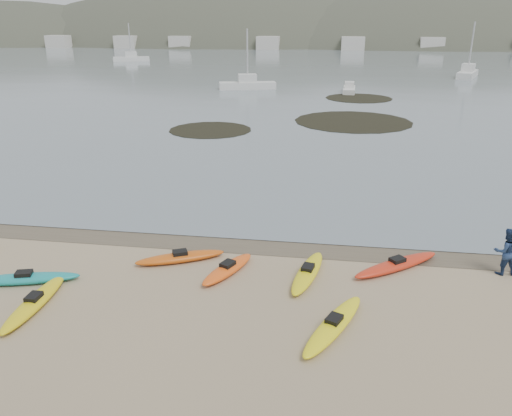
# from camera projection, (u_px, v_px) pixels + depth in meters

# --- Properties ---
(ground) EXTENTS (600.00, 600.00, 0.00)m
(ground) POSITION_uv_depth(u_px,v_px,m) (256.00, 241.00, 21.47)
(ground) COLOR tan
(ground) RESTS_ON ground
(wet_sand) EXTENTS (60.00, 60.00, 0.00)m
(wet_sand) POSITION_uv_depth(u_px,v_px,m) (255.00, 243.00, 21.19)
(wet_sand) COLOR brown
(wet_sand) RESTS_ON ground
(water) EXTENTS (1200.00, 1200.00, 0.00)m
(water) POSITION_uv_depth(u_px,v_px,m) (330.00, 35.00, 298.95)
(water) COLOR slate
(water) RESTS_ON ground
(kayaks) EXTENTS (23.29, 8.91, 0.34)m
(kayaks) POSITION_uv_depth(u_px,v_px,m) (227.00, 276.00, 18.12)
(kayaks) COLOR #FF5C16
(kayaks) RESTS_ON ground
(person_east) EXTENTS (0.98, 0.82, 1.82)m
(person_east) POSITION_uv_depth(u_px,v_px,m) (506.00, 251.00, 18.37)
(person_east) COLOR navy
(person_east) RESTS_ON ground
(kelp_mats) EXTENTS (21.21, 28.15, 0.04)m
(kelp_mats) POSITION_uv_depth(u_px,v_px,m) (328.00, 115.00, 49.33)
(kelp_mats) COLOR black
(kelp_mats) RESTS_ON water
(moored_boats) EXTENTS (96.14, 65.56, 1.18)m
(moored_boats) POSITION_uv_depth(u_px,v_px,m) (358.00, 67.00, 92.85)
(moored_boats) COLOR silver
(moored_boats) RESTS_ON ground
(far_hills) EXTENTS (550.00, 135.00, 80.00)m
(far_hills) POSITION_uv_depth(u_px,v_px,m) (424.00, 85.00, 201.07)
(far_hills) COLOR #384235
(far_hills) RESTS_ON ground
(far_town) EXTENTS (199.00, 5.00, 4.00)m
(far_town) POSITION_uv_depth(u_px,v_px,m) (345.00, 43.00, 154.05)
(far_town) COLOR beige
(far_town) RESTS_ON ground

